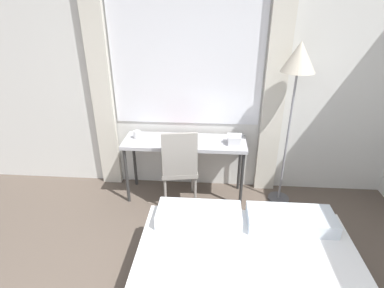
{
  "coord_description": "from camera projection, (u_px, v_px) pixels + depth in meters",
  "views": [
    {
      "loc": [
        0.19,
        -0.45,
        2.16
      ],
      "look_at": [
        -0.02,
        2.23,
        0.89
      ],
      "focal_mm": 28.0,
      "sensor_mm": 36.0,
      "label": 1
    }
  ],
  "objects": [
    {
      "name": "wall_back_with_window",
      "position": [
        197.0,
        81.0,
        3.41
      ],
      "size": [
        5.61,
        0.13,
        2.7
      ],
      "color": "silver",
      "rests_on": "ground_plane"
    },
    {
      "name": "desk",
      "position": [
        185.0,
        146.0,
        3.44
      ],
      "size": [
        1.4,
        0.45,
        0.74
      ],
      "color": "#B2B2B7",
      "rests_on": "ground_plane"
    },
    {
      "name": "desk_chair",
      "position": [
        179.0,
        165.0,
        3.34
      ],
      "size": [
        0.46,
        0.46,
        0.95
      ],
      "rotation": [
        0.0,
        0.0,
        0.17
      ],
      "color": "gray",
      "rests_on": "ground_plane"
    },
    {
      "name": "standing_lamp",
      "position": [
        298.0,
        67.0,
        2.95
      ],
      "size": [
        0.34,
        0.34,
        1.83
      ],
      "color": "#4C4C51",
      "rests_on": "ground_plane"
    },
    {
      "name": "telephone",
      "position": [
        234.0,
        139.0,
        3.31
      ],
      "size": [
        0.16,
        0.14,
        0.12
      ],
      "color": "silver",
      "rests_on": "desk"
    },
    {
      "name": "book",
      "position": [
        176.0,
        139.0,
        3.42
      ],
      "size": [
        0.33,
        0.25,
        0.02
      ],
      "rotation": [
        0.0,
        0.0,
        0.27
      ],
      "color": "maroon",
      "rests_on": "desk"
    },
    {
      "name": "mug",
      "position": [
        137.0,
        135.0,
        3.45
      ],
      "size": [
        0.08,
        0.08,
        0.09
      ],
      "color": "white",
      "rests_on": "desk"
    }
  ]
}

